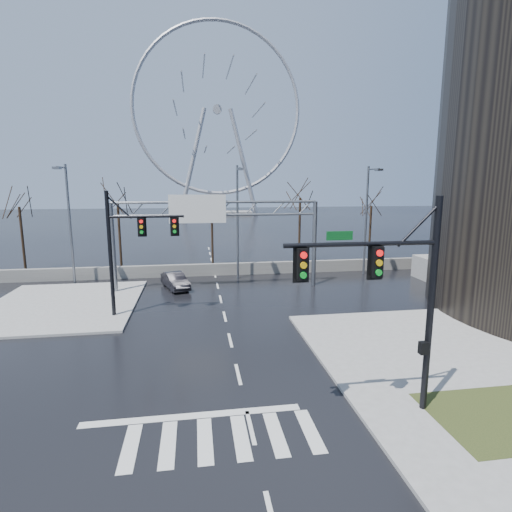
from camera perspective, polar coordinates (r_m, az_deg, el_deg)
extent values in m
plane|color=black|center=(18.64, -2.56, -16.52)|extent=(260.00, 260.00, 0.00)
cube|color=gray|center=(23.47, 22.42, -11.31)|extent=(12.00, 10.00, 0.15)
cube|color=gray|center=(31.15, -25.84, -6.30)|extent=(10.00, 12.00, 0.15)
cube|color=#283616|center=(17.79, 31.76, -18.96)|extent=(5.00, 4.00, 0.02)
cube|color=slate|center=(37.42, -5.89, -1.92)|extent=(52.00, 0.50, 1.10)
cylinder|color=black|center=(15.64, 23.67, -6.93)|extent=(0.24, 0.24, 8.00)
cylinder|color=black|center=(13.86, 14.91, 1.66)|extent=(5.40, 0.16, 0.16)
cube|color=black|center=(14.04, 16.91, -0.82)|extent=(0.35, 0.28, 1.05)
cube|color=black|center=(13.13, 6.62, -1.19)|extent=(0.35, 0.28, 1.05)
cylinder|color=black|center=(26.46, -20.09, 0.06)|extent=(0.24, 0.24, 8.00)
cylinder|color=black|center=(25.80, -15.38, 5.45)|extent=(4.60, 0.16, 0.16)
cube|color=black|center=(25.74, -16.02, 4.07)|extent=(0.35, 0.28, 1.05)
cube|color=black|center=(25.57, -11.56, 4.22)|extent=(0.35, 0.28, 1.05)
cylinder|color=slate|center=(32.54, -19.74, 0.98)|extent=(0.36, 0.36, 7.00)
cylinder|color=slate|center=(33.38, 8.32, 1.70)|extent=(0.36, 0.36, 7.00)
cylinder|color=slate|center=(31.63, -5.64, 7.66)|extent=(16.00, 0.20, 0.20)
cylinder|color=slate|center=(31.69, -5.61, 5.86)|extent=(16.00, 0.20, 0.20)
cube|color=#0A4B19|center=(31.46, -8.35, 6.68)|extent=(4.20, 0.10, 2.00)
cube|color=silver|center=(31.40, -8.35, 6.67)|extent=(4.40, 0.02, 2.20)
cylinder|color=slate|center=(36.68, -25.01, 3.97)|extent=(0.20, 0.20, 10.00)
cylinder|color=slate|center=(35.50, -26.09, 11.33)|extent=(0.12, 2.20, 0.12)
cube|color=slate|center=(34.54, -26.57, 11.19)|extent=(0.50, 0.70, 0.18)
cylinder|color=slate|center=(35.42, -2.66, 4.73)|extent=(0.20, 0.20, 10.00)
cylinder|color=slate|center=(34.19, -2.52, 12.42)|extent=(0.12, 2.20, 0.12)
cube|color=slate|center=(33.19, -2.33, 12.31)|extent=(0.50, 0.70, 0.18)
cylinder|color=slate|center=(38.57, 15.43, 4.82)|extent=(0.20, 0.20, 10.00)
cylinder|color=slate|center=(37.45, 16.47, 11.83)|extent=(0.12, 2.20, 0.12)
cube|color=slate|center=(36.54, 17.14, 11.68)|extent=(0.50, 0.70, 0.18)
cylinder|color=black|center=(44.01, -30.38, 1.98)|extent=(0.24, 0.24, 6.30)
cylinder|color=black|center=(41.01, -18.90, 2.65)|extent=(0.24, 0.24, 6.75)
cylinder|color=black|center=(41.45, -6.27, 2.59)|extent=(0.24, 0.24, 5.85)
cylinder|color=black|center=(41.75, 6.23, 3.46)|extent=(0.24, 0.24, 7.02)
cylinder|color=black|center=(44.99, 15.96, 3.03)|extent=(0.24, 0.24, 6.12)
cube|color=gray|center=(112.04, -5.31, 6.14)|extent=(18.00, 6.00, 1.00)
torus|color=#B2B2B7|center=(113.47, -5.55, 20.12)|extent=(45.00, 1.00, 45.00)
cylinder|color=#B2B2B7|center=(113.47, -5.55, 20.12)|extent=(2.40, 1.50, 2.40)
cylinder|color=#B2B2B7|center=(111.70, -9.10, 12.97)|extent=(8.28, 1.20, 28.82)
cylinder|color=#B2B2B7|center=(112.54, -1.77, 13.07)|extent=(8.28, 1.20, 28.82)
imported|color=black|center=(33.12, -11.47, -3.48)|extent=(2.64, 4.21, 1.31)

